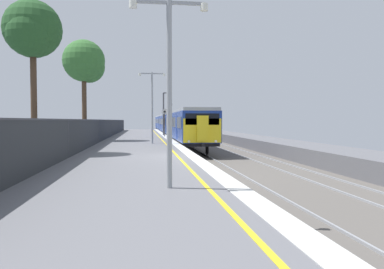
{
  "coord_description": "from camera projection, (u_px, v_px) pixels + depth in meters",
  "views": [
    {
      "loc": [
        -1.99,
        -17.81,
        1.74
      ],
      "look_at": [
        1.65,
        10.08,
        0.67
      ],
      "focal_mm": 34.92,
      "sensor_mm": 36.0,
      "label": 1
    }
  ],
  "objects": [
    {
      "name": "ground",
      "position": [
        238.0,
        168.0,
        18.33
      ],
      "size": [
        17.4,
        110.0,
        1.21
      ],
      "color": "slate"
    },
    {
      "name": "platform_back_fence",
      "position": [
        68.0,
        138.0,
        17.23
      ],
      "size": [
        0.07,
        99.0,
        1.81
      ],
      "color": "#282B2D",
      "rests_on": "ground"
    },
    {
      "name": "background_tree_left",
      "position": [
        85.0,
        63.0,
        31.79
      ],
      "size": [
        3.55,
        3.55,
        8.57
      ],
      "color": "#473323",
      "rests_on": "ground"
    },
    {
      "name": "commuter_train_at_platform",
      "position": [
        171.0,
        123.0,
        54.91
      ],
      "size": [
        2.83,
        58.89,
        3.81
      ],
      "color": "navy",
      "rests_on": "ground"
    },
    {
      "name": "speed_limit_sign",
      "position": [
        165.0,
        119.0,
        39.36
      ],
      "size": [
        0.59,
        0.08,
        2.95
      ],
      "color": "#59595B",
      "rests_on": "ground"
    },
    {
      "name": "background_tree_centre",
      "position": [
        32.0,
        31.0,
        19.0
      ],
      "size": [
        2.94,
        3.09,
        7.9
      ],
      "color": "#473323",
      "rests_on": "ground"
    },
    {
      "name": "platform_lamp_mid",
      "position": [
        152.0,
        101.0,
        27.9
      ],
      "size": [
        2.0,
        0.2,
        5.33
      ],
      "color": "#93999E",
      "rests_on": "ground"
    },
    {
      "name": "signal_gantry",
      "position": [
        166.0,
        108.0,
        43.43
      ],
      "size": [
        1.1,
        0.24,
        4.98
      ],
      "color": "#47474C",
      "rests_on": "ground"
    },
    {
      "name": "platform_lamp_near",
      "position": [
        169.0,
        75.0,
        9.49
      ],
      "size": [
        2.0,
        0.2,
        4.82
      ],
      "color": "#93999E",
      "rests_on": "ground"
    }
  ]
}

